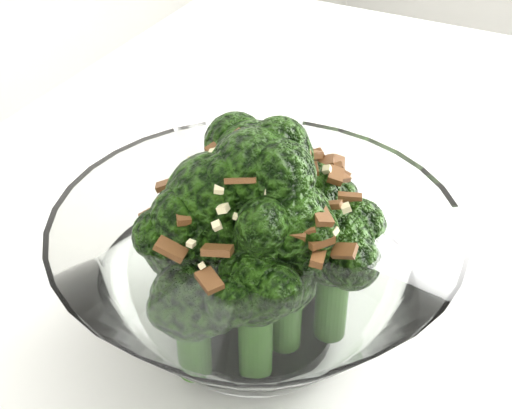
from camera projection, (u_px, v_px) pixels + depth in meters
broccoli_dish at (256, 263)px, 0.42m from camera, size 0.22×0.22×0.13m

